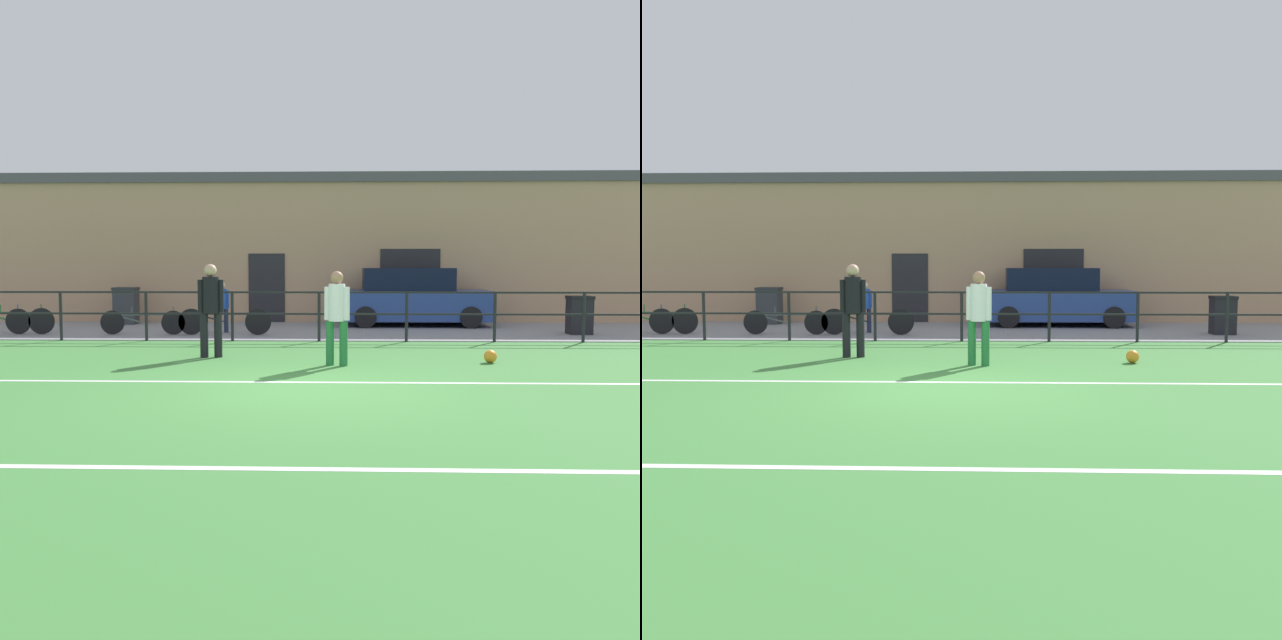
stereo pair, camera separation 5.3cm
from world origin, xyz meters
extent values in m
cube|color=#42843D|center=(0.00, 0.00, -0.02)|extent=(60.00, 44.00, 0.04)
cube|color=white|center=(0.00, 0.63, 0.00)|extent=(36.00, 0.11, 0.00)
cube|color=white|center=(0.00, -3.61, 0.00)|extent=(36.00, 0.11, 0.00)
cube|color=gray|center=(0.00, 8.50, 0.01)|extent=(48.00, 5.00, 0.02)
cylinder|color=black|center=(-6.00, 6.00, 0.57)|extent=(0.07, 0.07, 1.15)
cylinder|color=black|center=(-4.00, 6.00, 0.57)|extent=(0.07, 0.07, 1.15)
cylinder|color=black|center=(-2.00, 6.00, 0.57)|extent=(0.07, 0.07, 1.15)
cylinder|color=black|center=(0.00, 6.00, 0.57)|extent=(0.07, 0.07, 1.15)
cylinder|color=black|center=(2.00, 6.00, 0.57)|extent=(0.07, 0.07, 1.15)
cylinder|color=black|center=(4.00, 6.00, 0.57)|extent=(0.07, 0.07, 1.15)
cylinder|color=black|center=(6.00, 6.00, 0.57)|extent=(0.07, 0.07, 1.15)
cube|color=black|center=(0.00, 6.00, 1.13)|extent=(36.00, 0.04, 0.04)
cube|color=black|center=(0.00, 6.00, 0.63)|extent=(36.00, 0.04, 0.04)
cube|color=tan|center=(0.00, 12.20, 2.12)|extent=(28.00, 2.40, 4.24)
cube|color=#232328|center=(-1.76, 10.98, 1.05)|extent=(1.10, 0.04, 2.10)
cube|color=#232328|center=(2.58, 10.98, 1.69)|extent=(1.80, 0.04, 1.10)
cube|color=#4C4C51|center=(0.00, 12.20, 4.39)|extent=(28.00, 2.56, 0.30)
cylinder|color=black|center=(-1.83, 3.31, 0.42)|extent=(0.15, 0.15, 0.84)
cylinder|color=black|center=(-2.09, 3.26, 0.42)|extent=(0.15, 0.15, 0.84)
cylinder|color=black|center=(-1.96, 3.29, 1.18)|extent=(0.31, 0.31, 0.69)
sphere|color=tan|center=(-1.96, 3.29, 1.65)|extent=(0.24, 0.24, 0.24)
cylinder|color=black|center=(-1.77, 3.32, 1.17)|extent=(0.11, 0.11, 0.62)
cylinder|color=black|center=(-2.14, 3.26, 1.17)|extent=(0.11, 0.11, 0.62)
cylinder|color=#237038|center=(0.31, 2.35, 0.39)|extent=(0.14, 0.14, 0.78)
cylinder|color=#237038|center=(0.55, 2.29, 0.39)|extent=(0.14, 0.14, 0.78)
cylinder|color=white|center=(0.43, 2.32, 1.10)|extent=(0.29, 0.29, 0.64)
sphere|color=#A37556|center=(0.43, 2.32, 1.53)|extent=(0.22, 0.22, 0.22)
cylinder|color=white|center=(0.26, 2.36, 1.08)|extent=(0.10, 0.10, 0.58)
cylinder|color=white|center=(0.60, 2.27, 1.08)|extent=(0.10, 0.10, 0.58)
sphere|color=orange|center=(3.18, 2.72, 0.12)|extent=(0.23, 0.23, 0.23)
cylinder|color=#232D4C|center=(-2.45, 7.76, 0.33)|extent=(0.11, 0.11, 0.61)
cylinder|color=#232D4C|center=(-2.63, 7.69, 0.33)|extent=(0.11, 0.11, 0.61)
cylinder|color=blue|center=(-2.54, 7.73, 0.89)|extent=(0.23, 0.23, 0.51)
sphere|color=beige|center=(-2.54, 7.73, 1.23)|extent=(0.17, 0.17, 0.17)
cylinder|color=blue|center=(-2.41, 7.78, 0.87)|extent=(0.08, 0.08, 0.45)
cylinder|color=blue|center=(-2.67, 7.68, 0.87)|extent=(0.08, 0.08, 0.45)
cube|color=#28428E|center=(2.62, 9.95, 0.60)|extent=(4.24, 1.76, 0.84)
cube|color=black|center=(2.41, 9.95, 1.34)|extent=(2.54, 1.48, 0.64)
cylinder|color=black|center=(1.18, 9.10, 0.32)|extent=(0.60, 0.18, 0.60)
cylinder|color=black|center=(4.06, 9.10, 0.32)|extent=(0.60, 0.18, 0.60)
cylinder|color=black|center=(1.18, 10.79, 0.32)|extent=(0.60, 0.18, 0.60)
cylinder|color=black|center=(4.06, 10.79, 0.32)|extent=(0.60, 0.18, 0.60)
cylinder|color=black|center=(-3.22, 7.20, 0.35)|extent=(0.65, 0.04, 0.65)
cylinder|color=black|center=(-1.55, 7.20, 0.35)|extent=(0.65, 0.04, 0.65)
cube|color=black|center=(-2.39, 7.20, 0.56)|extent=(1.30, 0.04, 0.04)
cube|color=black|center=(-2.81, 7.20, 0.45)|extent=(0.82, 0.03, 0.24)
cylinder|color=black|center=(-2.68, 7.20, 0.66)|extent=(0.03, 0.03, 0.20)
cylinder|color=black|center=(-1.55, 7.20, 0.63)|extent=(0.03, 0.03, 0.28)
cylinder|color=black|center=(-7.60, 7.20, 0.34)|extent=(0.64, 0.04, 0.64)
cylinder|color=#234C99|center=(-7.60, 7.20, 0.62)|extent=(0.03, 0.03, 0.28)
cylinder|color=black|center=(-5.21, 7.20, 0.32)|extent=(0.60, 0.04, 0.60)
cylinder|color=black|center=(-3.68, 7.20, 0.32)|extent=(0.60, 0.04, 0.60)
cube|color=#4C5156|center=(-4.44, 7.20, 0.52)|extent=(1.20, 0.04, 0.04)
cube|color=#4C5156|center=(-4.83, 7.20, 0.42)|extent=(0.75, 0.03, 0.22)
cylinder|color=#4C5156|center=(-4.71, 7.20, 0.62)|extent=(0.03, 0.03, 0.20)
cylinder|color=#4C5156|center=(-3.68, 7.20, 0.59)|extent=(0.03, 0.03, 0.28)
cylinder|color=black|center=(-7.01, 7.20, 0.35)|extent=(0.66, 0.04, 0.66)
cube|color=#1E6633|center=(-7.77, 7.20, 0.56)|extent=(1.19, 0.04, 0.04)
cylinder|color=#1E6633|center=(-8.04, 7.20, 0.66)|extent=(0.03, 0.03, 0.20)
cylinder|color=#1E6633|center=(-7.01, 7.20, 0.63)|extent=(0.03, 0.03, 0.28)
cube|color=#33383D|center=(-5.83, 10.17, 0.52)|extent=(0.64, 0.53, 1.00)
cube|color=#282C30|center=(-5.83, 10.17, 1.06)|extent=(0.67, 0.57, 0.08)
cube|color=black|center=(6.48, 7.64, 0.46)|extent=(0.55, 0.46, 0.88)
cube|color=black|center=(6.48, 7.64, 0.94)|extent=(0.58, 0.50, 0.08)
camera|label=1|loc=(0.50, -9.19, 1.75)|focal=37.39mm
camera|label=2|loc=(0.56, -9.19, 1.75)|focal=37.39mm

